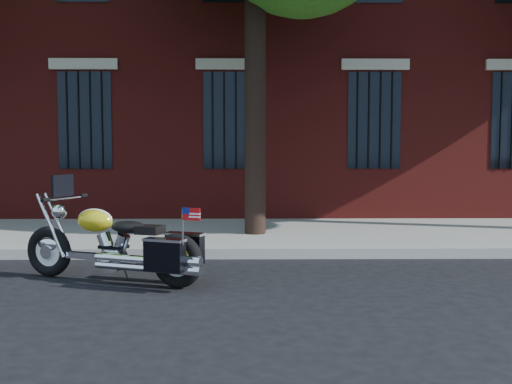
{
  "coord_description": "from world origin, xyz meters",
  "views": [
    {
      "loc": [
        0.4,
        -6.83,
        1.54
      ],
      "look_at": [
        0.49,
        0.8,
        1.01
      ],
      "focal_mm": 40.0,
      "sensor_mm": 36.0,
      "label": 1
    }
  ],
  "objects": [
    {
      "name": "ground",
      "position": [
        0.0,
        0.0,
        0.0
      ],
      "size": [
        120.0,
        120.0,
        0.0
      ],
      "primitive_type": "plane",
      "color": "black",
      "rests_on": "ground"
    },
    {
      "name": "curb",
      "position": [
        0.0,
        1.38,
        0.07
      ],
      "size": [
        40.0,
        0.16,
        0.15
      ],
      "primitive_type": "cube",
      "color": "gray",
      "rests_on": "ground"
    },
    {
      "name": "sidewalk",
      "position": [
        0.0,
        3.26,
        0.07
      ],
      "size": [
        40.0,
        3.6,
        0.15
      ],
      "primitive_type": "cube",
      "color": "gray",
      "rests_on": "ground"
    },
    {
      "name": "motorcycle",
      "position": [
        -1.13,
        -0.19,
        0.43
      ],
      "size": [
        2.3,
        1.29,
        1.27
      ],
      "rotation": [
        0.0,
        0.0,
        -0.36
      ],
      "color": "black",
      "rests_on": "ground"
    }
  ]
}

